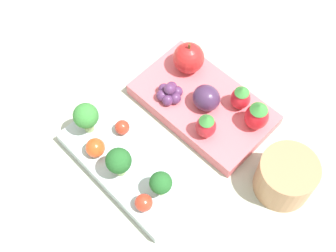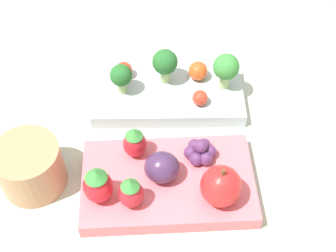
{
  "view_description": "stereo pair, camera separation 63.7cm",
  "coord_description": "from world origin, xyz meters",
  "px_view_note": "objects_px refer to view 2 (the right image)",
  "views": [
    {
      "loc": [
        -0.23,
        0.22,
        0.6
      ],
      "look_at": [
        -0.01,
        -0.01,
        0.03
      ],
      "focal_mm": 50.0,
      "sensor_mm": 36.0,
      "label": 1
    },
    {
      "loc": [
        -0.03,
        -0.37,
        0.48
      ],
      "look_at": [
        -0.01,
        -0.01,
        0.03
      ],
      "focal_mm": 50.0,
      "sensor_mm": 36.0,
      "label": 2
    }
  ],
  "objects_px": {
    "apple": "(221,186)",
    "broccoli_floret_0": "(165,63)",
    "cherry_tomato_1": "(124,70)",
    "grape_cluster": "(200,151)",
    "broccoli_floret_1": "(226,68)",
    "strawberry_2": "(135,143)",
    "strawberry_1": "(131,193)",
    "plum": "(162,167)",
    "bento_box_savoury": "(168,96)",
    "bento_box_fruit": "(168,183)",
    "cherry_tomato_2": "(200,98)",
    "strawberry_0": "(98,185)",
    "broccoli_floret_2": "(121,76)",
    "cherry_tomato_0": "(198,71)",
    "drinking_cup": "(30,167)"
  },
  "relations": [
    {
      "from": "cherry_tomato_1",
      "to": "apple",
      "type": "height_order",
      "value": "apple"
    },
    {
      "from": "bento_box_savoury",
      "to": "broccoli_floret_2",
      "type": "bearing_deg",
      "value": 177.61
    },
    {
      "from": "cherry_tomato_0",
      "to": "strawberry_0",
      "type": "distance_m",
      "value": 0.22
    },
    {
      "from": "bento_box_savoury",
      "to": "cherry_tomato_0",
      "type": "bearing_deg",
      "value": 28.37
    },
    {
      "from": "broccoli_floret_1",
      "to": "plum",
      "type": "relative_size",
      "value": 1.31
    },
    {
      "from": "strawberry_2",
      "to": "cherry_tomato_0",
      "type": "bearing_deg",
      "value": 55.14
    },
    {
      "from": "cherry_tomato_1",
      "to": "cherry_tomato_2",
      "type": "bearing_deg",
      "value": -29.43
    },
    {
      "from": "cherry_tomato_2",
      "to": "apple",
      "type": "distance_m",
      "value": 0.14
    },
    {
      "from": "bento_box_savoury",
      "to": "bento_box_fruit",
      "type": "xyz_separation_m",
      "value": [
        -0.01,
        -0.14,
        0.0
      ]
    },
    {
      "from": "bento_box_fruit",
      "to": "strawberry_1",
      "type": "relative_size",
      "value": 4.67
    },
    {
      "from": "cherry_tomato_1",
      "to": "plum",
      "type": "distance_m",
      "value": 0.17
    },
    {
      "from": "broccoli_floret_0",
      "to": "strawberry_0",
      "type": "xyz_separation_m",
      "value": [
        -0.08,
        -0.18,
        -0.01
      ]
    },
    {
      "from": "cherry_tomato_1",
      "to": "drinking_cup",
      "type": "height_order",
      "value": "drinking_cup"
    },
    {
      "from": "broccoli_floret_2",
      "to": "strawberry_1",
      "type": "relative_size",
      "value": 1.04
    },
    {
      "from": "bento_box_savoury",
      "to": "apple",
      "type": "distance_m",
      "value": 0.18
    },
    {
      "from": "cherry_tomato_2",
      "to": "drinking_cup",
      "type": "distance_m",
      "value": 0.23
    },
    {
      "from": "bento_box_fruit",
      "to": "strawberry_1",
      "type": "bearing_deg",
      "value": -144.63
    },
    {
      "from": "strawberry_0",
      "to": "cherry_tomato_1",
      "type": "bearing_deg",
      "value": 82.32
    },
    {
      "from": "cherry_tomato_1",
      "to": "grape_cluster",
      "type": "distance_m",
      "value": 0.17
    },
    {
      "from": "cherry_tomato_2",
      "to": "strawberry_0",
      "type": "xyz_separation_m",
      "value": [
        -0.13,
        -0.14,
        0.01
      ]
    },
    {
      "from": "strawberry_1",
      "to": "strawberry_2",
      "type": "xyz_separation_m",
      "value": [
        0.0,
        0.07,
        0.0
      ]
    },
    {
      "from": "cherry_tomato_2",
      "to": "plum",
      "type": "height_order",
      "value": "plum"
    },
    {
      "from": "bento_box_fruit",
      "to": "apple",
      "type": "distance_m",
      "value": 0.07
    },
    {
      "from": "apple",
      "to": "broccoli_floret_0",
      "type": "bearing_deg",
      "value": 105.48
    },
    {
      "from": "plum",
      "to": "broccoli_floret_1",
      "type": "bearing_deg",
      "value": 57.44
    },
    {
      "from": "strawberry_0",
      "to": "drinking_cup",
      "type": "distance_m",
      "value": 0.09
    },
    {
      "from": "bento_box_fruit",
      "to": "cherry_tomato_1",
      "type": "xyz_separation_m",
      "value": [
        -0.05,
        0.17,
        0.02
      ]
    },
    {
      "from": "bento_box_savoury",
      "to": "strawberry_1",
      "type": "xyz_separation_m",
      "value": [
        -0.05,
        -0.17,
        0.03
      ]
    },
    {
      "from": "strawberry_1",
      "to": "plum",
      "type": "distance_m",
      "value": 0.05
    },
    {
      "from": "broccoli_floret_1",
      "to": "strawberry_2",
      "type": "bearing_deg",
      "value": -138.51
    },
    {
      "from": "broccoli_floret_0",
      "to": "broccoli_floret_1",
      "type": "bearing_deg",
      "value": -10.32
    },
    {
      "from": "bento_box_savoury",
      "to": "cherry_tomato_1",
      "type": "height_order",
      "value": "cherry_tomato_1"
    },
    {
      "from": "cherry_tomato_2",
      "to": "broccoli_floret_0",
      "type": "bearing_deg",
      "value": 134.44
    },
    {
      "from": "broccoli_floret_2",
      "to": "strawberry_2",
      "type": "bearing_deg",
      "value": -80.95
    },
    {
      "from": "plum",
      "to": "broccoli_floret_0",
      "type": "bearing_deg",
      "value": 85.89
    },
    {
      "from": "strawberry_2",
      "to": "grape_cluster",
      "type": "bearing_deg",
      "value": -6.63
    },
    {
      "from": "bento_box_fruit",
      "to": "cherry_tomato_2",
      "type": "relative_size",
      "value": 9.74
    },
    {
      "from": "broccoli_floret_1",
      "to": "strawberry_1",
      "type": "relative_size",
      "value": 1.24
    },
    {
      "from": "broccoli_floret_0",
      "to": "broccoli_floret_2",
      "type": "distance_m",
      "value": 0.06
    },
    {
      "from": "cherry_tomato_1",
      "to": "strawberry_0",
      "type": "relative_size",
      "value": 0.46
    },
    {
      "from": "broccoli_floret_2",
      "to": "bento_box_savoury",
      "type": "bearing_deg",
      "value": -2.39
    },
    {
      "from": "cherry_tomato_1",
      "to": "strawberry_1",
      "type": "distance_m",
      "value": 0.2
    },
    {
      "from": "broccoli_floret_0",
      "to": "grape_cluster",
      "type": "bearing_deg",
      "value": -74.77
    },
    {
      "from": "broccoli_floret_1",
      "to": "grape_cluster",
      "type": "xyz_separation_m",
      "value": [
        -0.04,
        -0.12,
        -0.02
      ]
    },
    {
      "from": "bento_box_savoury",
      "to": "cherry_tomato_1",
      "type": "relative_size",
      "value": 8.9
    },
    {
      "from": "broccoli_floret_1",
      "to": "plum",
      "type": "xyz_separation_m",
      "value": [
        -0.09,
        -0.14,
        -0.01
      ]
    },
    {
      "from": "strawberry_2",
      "to": "broccoli_floret_2",
      "type": "bearing_deg",
      "value": 99.05
    },
    {
      "from": "apple",
      "to": "strawberry_0",
      "type": "relative_size",
      "value": 1.07
    },
    {
      "from": "strawberry_2",
      "to": "apple",
      "type": "bearing_deg",
      "value": -35.35
    },
    {
      "from": "strawberry_2",
      "to": "plum",
      "type": "distance_m",
      "value": 0.05
    }
  ]
}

